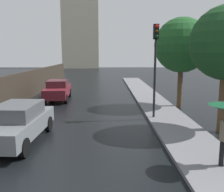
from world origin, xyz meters
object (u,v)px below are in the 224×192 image
object	(u,v)px
street_tree_mid	(182,45)
traffic_light	(155,54)
car_maroon_far_ahead	(58,90)
car_grey_mid_road	(18,123)

from	to	relation	value
street_tree_mid	traffic_light	bearing A→B (deg)	-126.93
car_maroon_far_ahead	street_tree_mid	distance (m)	9.45
car_maroon_far_ahead	traffic_light	distance (m)	8.90
car_grey_mid_road	street_tree_mid	xyz separation A→B (m)	(8.19, 6.23, 3.19)
car_grey_mid_road	street_tree_mid	size ratio (longest dim) A/B	0.78
car_maroon_far_ahead	traffic_light	world-z (taller)	traffic_light
car_maroon_far_ahead	traffic_light	size ratio (longest dim) A/B	0.91
traffic_light	car_grey_mid_road	bearing A→B (deg)	-151.06
car_grey_mid_road	traffic_light	size ratio (longest dim) A/B	0.93
car_grey_mid_road	traffic_light	world-z (taller)	traffic_light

